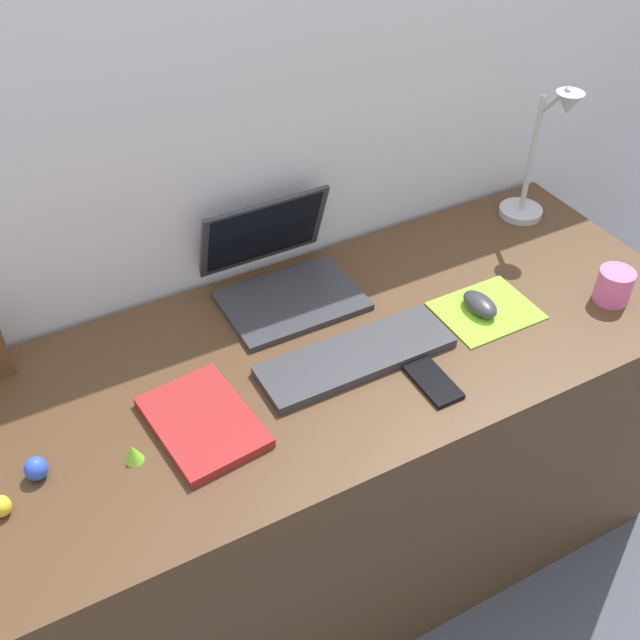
{
  "coord_description": "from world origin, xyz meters",
  "views": [
    {
      "loc": [
        -0.53,
        -1.0,
        1.81
      ],
      "look_at": [
        0.01,
        0.0,
        0.83
      ],
      "focal_mm": 42.65,
      "sensor_mm": 36.0,
      "label": 1
    }
  ],
  "objects_px": {
    "keyboard": "(356,356)",
    "toy_figurine_yellow": "(1,506)",
    "coffee_mug": "(614,286)",
    "toy_figurine_lime": "(133,453)",
    "notebook_pad": "(203,422)",
    "laptop": "(279,270)",
    "mouse": "(480,304)",
    "cell_phone": "(433,382)",
    "desk_lamp": "(541,160)",
    "toy_figurine_blue": "(36,469)"
  },
  "relations": [
    {
      "from": "toy_figurine_blue",
      "to": "coffee_mug",
      "type": "bearing_deg",
      "value": -5.12
    },
    {
      "from": "keyboard",
      "to": "laptop",
      "type": "bearing_deg",
      "value": 96.39
    },
    {
      "from": "mouse",
      "to": "toy_figurine_lime",
      "type": "distance_m",
      "value": 0.79
    },
    {
      "from": "laptop",
      "to": "toy_figurine_blue",
      "type": "xyz_separation_m",
      "value": [
        -0.6,
        -0.28,
        -0.03
      ]
    },
    {
      "from": "notebook_pad",
      "to": "toy_figurine_yellow",
      "type": "height_order",
      "value": "toy_figurine_yellow"
    },
    {
      "from": "coffee_mug",
      "to": "toy_figurine_yellow",
      "type": "distance_m",
      "value": 1.31
    },
    {
      "from": "desk_lamp",
      "to": "toy_figurine_yellow",
      "type": "distance_m",
      "value": 1.39
    },
    {
      "from": "toy_figurine_yellow",
      "to": "toy_figurine_blue",
      "type": "height_order",
      "value": "toy_figurine_blue"
    },
    {
      "from": "notebook_pad",
      "to": "mouse",
      "type": "bearing_deg",
      "value": -4.01
    },
    {
      "from": "coffee_mug",
      "to": "toy_figurine_blue",
      "type": "relative_size",
      "value": 1.73
    },
    {
      "from": "notebook_pad",
      "to": "toy_figurine_yellow",
      "type": "xyz_separation_m",
      "value": [
        -0.37,
        -0.02,
        0.01
      ]
    },
    {
      "from": "mouse",
      "to": "coffee_mug",
      "type": "bearing_deg",
      "value": -20.48
    },
    {
      "from": "coffee_mug",
      "to": "toy_figurine_lime",
      "type": "height_order",
      "value": "coffee_mug"
    },
    {
      "from": "notebook_pad",
      "to": "toy_figurine_yellow",
      "type": "bearing_deg",
      "value": 177.59
    },
    {
      "from": "desk_lamp",
      "to": "toy_figurine_blue",
      "type": "distance_m",
      "value": 1.31
    },
    {
      "from": "toy_figurine_blue",
      "to": "toy_figurine_lime",
      "type": "xyz_separation_m",
      "value": [
        0.16,
        -0.04,
        -0.0
      ]
    },
    {
      "from": "cell_phone",
      "to": "coffee_mug",
      "type": "height_order",
      "value": "coffee_mug"
    },
    {
      "from": "keyboard",
      "to": "notebook_pad",
      "type": "bearing_deg",
      "value": -177.11
    },
    {
      "from": "mouse",
      "to": "cell_phone",
      "type": "xyz_separation_m",
      "value": [
        -0.22,
        -0.13,
        -0.02
      ]
    },
    {
      "from": "cell_phone",
      "to": "toy_figurine_lime",
      "type": "relative_size",
      "value": 3.33
    },
    {
      "from": "desk_lamp",
      "to": "toy_figurine_blue",
      "type": "height_order",
      "value": "desk_lamp"
    },
    {
      "from": "toy_figurine_blue",
      "to": "toy_figurine_yellow",
      "type": "bearing_deg",
      "value": -144.97
    },
    {
      "from": "laptop",
      "to": "desk_lamp",
      "type": "bearing_deg",
      "value": -4.36
    },
    {
      "from": "laptop",
      "to": "notebook_pad",
      "type": "relative_size",
      "value": 1.25
    },
    {
      "from": "laptop",
      "to": "coffee_mug",
      "type": "height_order",
      "value": "laptop"
    },
    {
      "from": "laptop",
      "to": "toy_figurine_yellow",
      "type": "relative_size",
      "value": 7.65
    },
    {
      "from": "keyboard",
      "to": "desk_lamp",
      "type": "xyz_separation_m",
      "value": [
        0.65,
        0.23,
        0.16
      ]
    },
    {
      "from": "toy_figurine_blue",
      "to": "toy_figurine_lime",
      "type": "height_order",
      "value": "toy_figurine_blue"
    },
    {
      "from": "cell_phone",
      "to": "toy_figurine_lime",
      "type": "height_order",
      "value": "toy_figurine_lime"
    },
    {
      "from": "laptop",
      "to": "toy_figurine_yellow",
      "type": "bearing_deg",
      "value": -154.21
    },
    {
      "from": "notebook_pad",
      "to": "toy_figurine_lime",
      "type": "bearing_deg",
      "value": -178.64
    },
    {
      "from": "mouse",
      "to": "keyboard",
      "type": "bearing_deg",
      "value": -179.22
    },
    {
      "from": "toy_figurine_lime",
      "to": "laptop",
      "type": "bearing_deg",
      "value": 35.74
    },
    {
      "from": "coffee_mug",
      "to": "toy_figurine_yellow",
      "type": "height_order",
      "value": "coffee_mug"
    },
    {
      "from": "laptop",
      "to": "keyboard",
      "type": "xyz_separation_m",
      "value": [
        0.03,
        -0.29,
        -0.04
      ]
    },
    {
      "from": "keyboard",
      "to": "toy_figurine_yellow",
      "type": "relative_size",
      "value": 10.45
    },
    {
      "from": "desk_lamp",
      "to": "notebook_pad",
      "type": "distance_m",
      "value": 1.03
    },
    {
      "from": "toy_figurine_yellow",
      "to": "toy_figurine_blue",
      "type": "relative_size",
      "value": 0.87
    },
    {
      "from": "coffee_mug",
      "to": "toy_figurine_lime",
      "type": "xyz_separation_m",
      "value": [
        -1.08,
        0.07,
        -0.02
      ]
    },
    {
      "from": "laptop",
      "to": "mouse",
      "type": "relative_size",
      "value": 3.12
    },
    {
      "from": "keyboard",
      "to": "toy_figurine_yellow",
      "type": "bearing_deg",
      "value": -176.81
    },
    {
      "from": "mouse",
      "to": "notebook_pad",
      "type": "relative_size",
      "value": 0.4
    },
    {
      "from": "desk_lamp",
      "to": "coffee_mug",
      "type": "distance_m",
      "value": 0.37
    },
    {
      "from": "coffee_mug",
      "to": "toy_figurine_lime",
      "type": "distance_m",
      "value": 1.08
    },
    {
      "from": "laptop",
      "to": "desk_lamp",
      "type": "height_order",
      "value": "desk_lamp"
    },
    {
      "from": "laptop",
      "to": "notebook_pad",
      "type": "distance_m",
      "value": 0.43
    },
    {
      "from": "toy_figurine_yellow",
      "to": "cell_phone",
      "type": "bearing_deg",
      "value": -6.4
    },
    {
      "from": "notebook_pad",
      "to": "toy_figurine_lime",
      "type": "height_order",
      "value": "toy_figurine_lime"
    },
    {
      "from": "cell_phone",
      "to": "notebook_pad",
      "type": "distance_m",
      "value": 0.45
    },
    {
      "from": "toy_figurine_lime",
      "to": "keyboard",
      "type": "bearing_deg",
      "value": 4.15
    }
  ]
}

